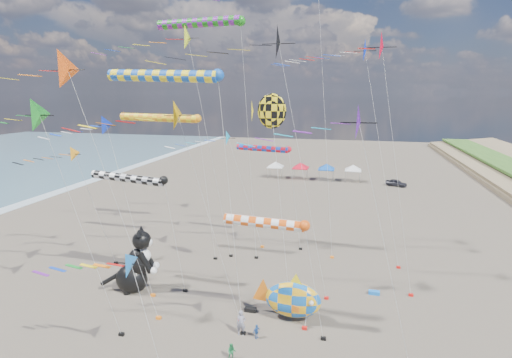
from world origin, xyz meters
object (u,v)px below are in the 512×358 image
object	(u,v)px
cat_inflatable	(134,260)
parked_car	(396,183)
fish_inflatable	(292,300)
person_adult	(241,323)
child_green	(232,352)
child_blue	(256,331)

from	to	relation	value
cat_inflatable	parked_car	world-z (taller)	cat_inflatable
fish_inflatable	person_adult	size ratio (longest dim) A/B	3.07
child_green	child_blue	world-z (taller)	child_green
child_green	child_blue	distance (m)	2.75
cat_inflatable	fish_inflatable	distance (m)	13.86
child_green	parked_car	size ratio (longest dim) A/B	0.30
cat_inflatable	fish_inflatable	world-z (taller)	cat_inflatable
fish_inflatable	cat_inflatable	bearing A→B (deg)	174.14
person_adult	parked_car	bearing A→B (deg)	66.48
person_adult	child_blue	world-z (taller)	person_adult
child_blue	parked_car	world-z (taller)	parked_car
child_blue	parked_car	distance (m)	52.57
fish_inflatable	child_green	distance (m)	6.30
child_green	cat_inflatable	bearing A→B (deg)	138.20
person_adult	child_green	size ratio (longest dim) A/B	1.62
cat_inflatable	fish_inflatable	bearing A→B (deg)	-22.24
fish_inflatable	person_adult	distance (m)	4.24
fish_inflatable	person_adult	bearing A→B (deg)	-140.05
person_adult	child_green	world-z (taller)	person_adult
parked_car	cat_inflatable	bearing A→B (deg)	174.14
child_green	parked_car	bearing A→B (deg)	64.88
cat_inflatable	child_green	xyz separation A→B (m)	(10.68, -6.80, -2.27)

